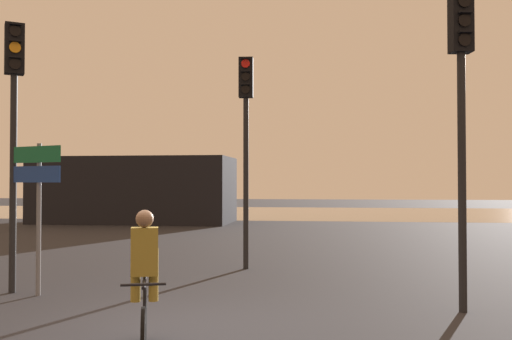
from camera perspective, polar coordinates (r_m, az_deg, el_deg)
ground_plane at (r=7.68m, az=-8.75°, el=-15.78°), size 120.00×120.00×0.00m
water_strip at (r=36.82m, az=4.04°, el=-4.28°), size 80.00×16.00×0.01m
distant_building at (r=28.29m, az=-11.98°, el=-1.96°), size 9.35×4.00×3.16m
traffic_light_center at (r=12.84m, az=-1.01°, el=4.77°), size 0.34×0.35×4.74m
traffic_light_near_right at (r=9.15m, az=19.86°, el=7.46°), size 0.36×0.38×4.78m
traffic_light_near_left at (r=10.96m, az=-23.05°, el=5.91°), size 0.40×0.42×4.74m
direction_sign_post at (r=10.42m, az=-21.00°, el=-1.91°), size 1.04×0.41×2.60m
cyclist at (r=6.61m, az=-11.10°, el=-10.88°), size 0.64×1.65×1.62m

